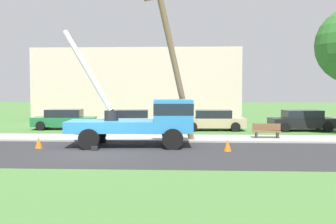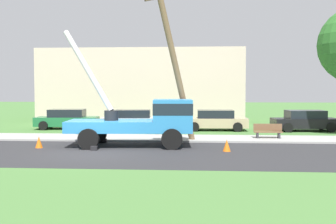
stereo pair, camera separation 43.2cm
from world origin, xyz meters
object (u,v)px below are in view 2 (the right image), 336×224
Objects in this scene: traffic_cone_behind at (39,142)px; park_bench at (268,132)px; traffic_cone_ahead at (227,145)px; parked_sedan_tan at (215,120)px; parked_sedan_green at (67,119)px; parked_sedan_black at (305,121)px; utility_truck at (147,118)px; parked_sedan_silver at (133,120)px; leaning_utility_pole at (174,59)px.

traffic_cone_behind is 0.35× the size of park_bench.
parked_sedan_tan reaches higher than traffic_cone_ahead.
parked_sedan_black is at bearing -0.83° from parked_sedan_green.
parked_sedan_silver is at bearing 103.84° from utility_truck.
parked_sedan_black is at bearing 58.61° from traffic_cone_ahead.
traffic_cone_ahead is 11.47m from parked_sedan_black.
utility_truck is at bearing -114.42° from parked_sedan_tan.
traffic_cone_behind is at bearing -133.87° from parked_sedan_tan.
park_bench is (13.38, -5.40, -0.25)m from parked_sedan_green.
park_bench is at bearing 60.44° from traffic_cone_ahead.
traffic_cone_ahead is at bearing -89.13° from parked_sedan_tan.
parked_sedan_green is at bearing 178.62° from parked_sedan_tan.
parked_sedan_silver and parked_sedan_tan have the same top height.
parked_sedan_green is at bearing 139.37° from leaning_utility_pole.
traffic_cone_behind is 9.79m from parked_sedan_silver.
leaning_utility_pole is 6.82m from park_bench.
leaning_utility_pole reaches higher than traffic_cone_ahead.
parked_sedan_green is 1.02× the size of parked_sedan_tan.
leaning_utility_pole is at bearing -40.63° from parked_sedan_green.
leaning_utility_pole is 15.67× the size of traffic_cone_behind.
traffic_cone_ahead is 1.00× the size of traffic_cone_behind.
traffic_cone_behind is (-5.18, -1.03, -1.13)m from utility_truck.
traffic_cone_ahead is 0.13× the size of parked_sedan_tan.
leaning_utility_pole is 1.93× the size of parked_sedan_black.
park_bench is (5.26, 1.57, -4.04)m from leaning_utility_pole.
parked_sedan_tan is 5.85m from park_bench.
parked_sedan_green is 1.00× the size of parked_sedan_black.
parked_sedan_green is (-1.67, 9.55, 0.43)m from traffic_cone_behind.
parked_sedan_tan reaches higher than traffic_cone_behind.
traffic_cone_behind is at bearing -108.84° from parked_sedan_silver.
leaning_utility_pole is 5.85m from traffic_cone_ahead.
parked_sedan_silver is at bearing -179.63° from parked_sedan_tan.
parked_sedan_green is 2.83× the size of park_bench.
parked_sedan_green is 14.42m from park_bench.
parked_sedan_tan is at bearing 0.37° from parked_sedan_silver.
traffic_cone_behind is at bearing -80.11° from parked_sedan_green.
traffic_cone_ahead is 9.10m from traffic_cone_behind.
parked_sedan_green is 10.60m from parked_sedan_tan.
utility_truck is 1.56× the size of parked_sedan_tan.
leaning_utility_pole is (1.26, 1.56, 3.10)m from utility_truck.
leaning_utility_pole is 8.10m from parked_sedan_tan.
leaning_utility_pole reaches higher than parked_sedan_green.
traffic_cone_ahead is 0.12× the size of parked_sedan_green.
parked_sedan_tan and parked_sedan_black have the same top height.
traffic_cone_behind is 12.43m from park_bench.
parked_sedan_tan is 6.12m from parked_sedan_black.
utility_truck is at bearing -129.06° from leaning_utility_pole.
traffic_cone_ahead is at bearing -121.39° from parked_sedan_black.
parked_sedan_black is (11.90, 0.05, 0.00)m from parked_sedan_silver.
utility_truck reaches higher than park_bench.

